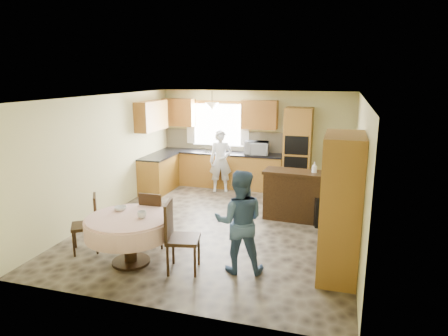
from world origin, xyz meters
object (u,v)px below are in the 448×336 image
dining_table (129,227)px  chair_right (177,233)px  person_dining (239,222)px  chair_back (154,216)px  oven_tower (298,151)px  sideboard (296,197)px  chair_left (89,221)px  cupboard (341,206)px  person_sink (221,161)px

dining_table → chair_right: (0.81, -0.01, -0.00)m
person_dining → dining_table: bearing=-4.6°
chair_back → oven_tower: bearing=-117.8°
dining_table → person_dining: (1.69, 0.25, 0.18)m
sideboard → dining_table: sideboard is taller
chair_left → person_dining: bearing=57.2°
chair_back → cupboard: bearing=176.6°
person_sink → chair_back: bearing=-108.7°
person_sink → person_dining: bearing=-85.8°
cupboard → chair_left: (-3.99, -0.36, -0.52)m
person_sink → person_dining: size_ratio=1.00×
chair_left → person_sink: 4.14m
oven_tower → sideboard: 2.04m
oven_tower → chair_back: size_ratio=2.19×
chair_left → person_sink: bearing=131.5°
chair_left → chair_right: size_ratio=0.89×
dining_table → sideboard: bearing=50.1°
oven_tower → chair_left: (-2.92, -4.43, -0.53)m
chair_left → chair_back: bearing=83.2°
dining_table → chair_left: chair_left is taller
oven_tower → sideboard: oven_tower is taller
dining_table → chair_back: (0.07, 0.69, -0.06)m
chair_right → person_sink: size_ratio=0.69×
chair_right → oven_tower: bearing=-27.0°
sideboard → chair_right: size_ratio=1.23×
chair_right → person_sink: bearing=-3.9°
chair_left → person_dining: size_ratio=0.62×
chair_back → person_sink: size_ratio=0.62×
dining_table → person_dining: person_dining is taller
oven_tower → chair_left: 5.33m
sideboard → dining_table: size_ratio=0.99×
dining_table → person_sink: 4.22m
chair_back → dining_table: bearing=83.1°
chair_right → person_dining: bearing=-85.8°
oven_tower → chair_back: oven_tower is taller
chair_right → person_dining: (0.89, 0.26, 0.18)m
sideboard → dining_table: 3.53m
chair_back → chair_right: 1.02m
person_sink → person_dining: person_dining is taller
chair_left → chair_back: chair_back is taller
sideboard → person_dining: 2.54m
person_dining → chair_left: bearing=-12.3°
chair_left → dining_table: bearing=42.5°
chair_back → chair_right: chair_right is taller
chair_left → chair_right: 1.70m
oven_tower → dining_table: oven_tower is taller
dining_table → person_sink: (0.20, 4.21, 0.18)m
sideboard → person_sink: person_sink is taller
sideboard → chair_back: 2.98m
sideboard → chair_left: chair_left is taller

